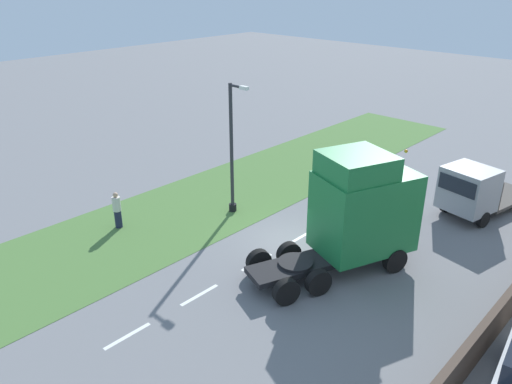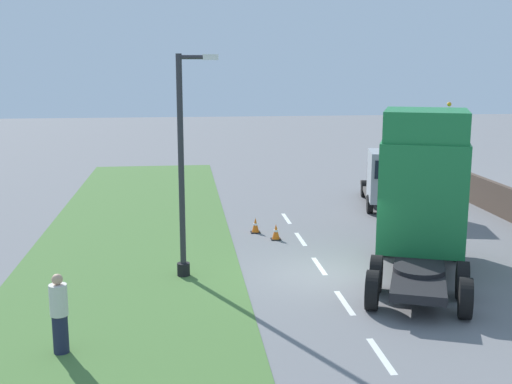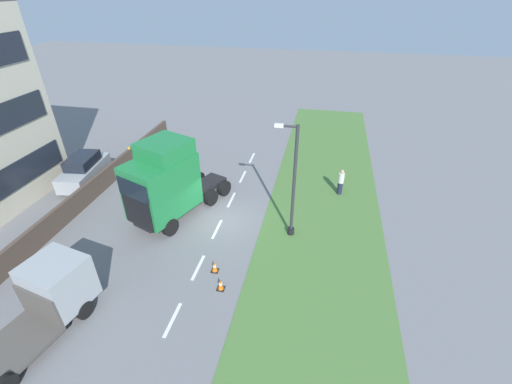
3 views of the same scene
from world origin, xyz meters
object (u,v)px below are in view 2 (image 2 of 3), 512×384
pedestrian (59,314)px  traffic_cone_lead (255,225)px  flatbed_truck (394,179)px  lamp_post (184,179)px  traffic_cone_trailing (276,232)px  lorry_cab (423,190)px

pedestrian → traffic_cone_lead: 11.19m
flatbed_truck → pedestrian: (-11.80, -12.66, -0.52)m
lamp_post → traffic_cone_trailing: bearing=48.3°
pedestrian → traffic_cone_trailing: pedestrian is taller
lamp_post → pedestrian: lamp_post is taller
flatbed_truck → lamp_post: size_ratio=0.94×
traffic_cone_trailing → lorry_cab: bearing=-43.2°
traffic_cone_lead → flatbed_truck: bearing=24.6°
lorry_cab → lamp_post: (-7.28, 0.04, 0.47)m
lorry_cab → flatbed_truck: 7.98m
lamp_post → traffic_cone_trailing: size_ratio=11.33×
flatbed_truck → traffic_cone_trailing: size_ratio=10.60×
lorry_cab → flatbed_truck: (1.73, 7.72, -1.07)m
flatbed_truck → traffic_cone_trailing: (-5.72, -3.97, -1.14)m
lorry_cab → pedestrian: bearing=-132.6°
pedestrian → lamp_post: bearing=60.8°
flatbed_truck → lamp_post: 11.95m
lorry_cab → traffic_cone_trailing: bearing=158.0°
lorry_cab → traffic_cone_lead: bearing=155.0°
lorry_cab → pedestrian: 11.33m
traffic_cone_lead → pedestrian: bearing=-119.2°
traffic_cone_lead → traffic_cone_trailing: size_ratio=1.00×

